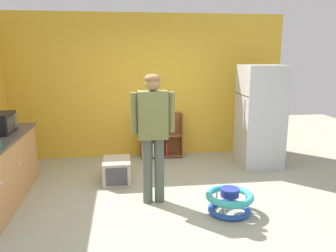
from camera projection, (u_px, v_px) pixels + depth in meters
ground_plane at (164, 205)px, 4.49m from camera, size 12.00×12.00×0.00m
back_wall at (149, 86)px, 6.46m from camera, size 5.20×0.06×2.70m
refrigerator at (260, 117)px, 5.89m from camera, size 0.73×0.68×1.78m
bookshelf at (159, 138)px, 6.50m from camera, size 0.80×0.28×0.85m
standing_person at (153, 127)px, 4.38m from camera, size 0.57×0.22×1.72m
baby_walker at (229, 201)px, 4.26m from camera, size 0.60×0.60×0.32m
pet_carrier at (117, 171)px, 5.27m from camera, size 0.42×0.55×0.36m
amber_bottle at (10, 121)px, 5.00m from camera, size 0.07×0.07×0.25m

